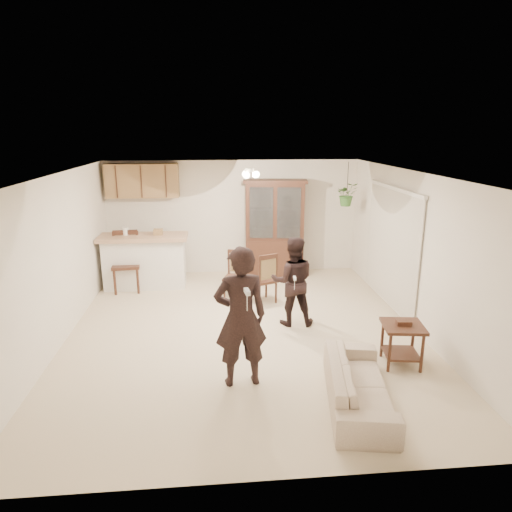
{
  "coord_description": "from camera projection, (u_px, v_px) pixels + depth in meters",
  "views": [
    {
      "loc": [
        -0.42,
        -6.72,
        3.12
      ],
      "look_at": [
        0.24,
        0.4,
        1.14
      ],
      "focal_mm": 32.0,
      "sensor_mm": 36.0,
      "label": 1
    }
  ],
  "objects": [
    {
      "name": "floor",
      "position": [
        243.0,
        331.0,
        7.32
      ],
      "size": [
        6.5,
        6.5,
        0.0
      ],
      "primitive_type": "plane",
      "color": "beige",
      "rests_on": "ground"
    },
    {
      "name": "ceiling",
      "position": [
        242.0,
        174.0,
        6.65
      ],
      "size": [
        5.5,
        6.5,
        0.02
      ],
      "primitive_type": "cube",
      "color": "silver",
      "rests_on": "wall_back"
    },
    {
      "name": "wall_back",
      "position": [
        233.0,
        217.0,
        10.11
      ],
      "size": [
        5.5,
        0.02,
        2.5
      ],
      "primitive_type": "cube",
      "color": "silver",
      "rests_on": "ground"
    },
    {
      "name": "wall_front",
      "position": [
        268.0,
        358.0,
        3.87
      ],
      "size": [
        5.5,
        0.02,
        2.5
      ],
      "primitive_type": "cube",
      "color": "silver",
      "rests_on": "ground"
    },
    {
      "name": "wall_left",
      "position": [
        57.0,
        261.0,
        6.74
      ],
      "size": [
        0.02,
        6.5,
        2.5
      ],
      "primitive_type": "cube",
      "color": "silver",
      "rests_on": "ground"
    },
    {
      "name": "wall_right",
      "position": [
        416.0,
        252.0,
        7.23
      ],
      "size": [
        0.02,
        6.5,
        2.5
      ],
      "primitive_type": "cube",
      "color": "silver",
      "rests_on": "ground"
    },
    {
      "name": "breakfast_bar",
      "position": [
        145.0,
        263.0,
        9.28
      ],
      "size": [
        1.6,
        0.55,
        1.0
      ],
      "primitive_type": "cube",
      "color": "white",
      "rests_on": "floor"
    },
    {
      "name": "bar_top",
      "position": [
        143.0,
        237.0,
        9.13
      ],
      "size": [
        1.75,
        0.7,
        0.08
      ],
      "primitive_type": "cube",
      "color": "tan",
      "rests_on": "breakfast_bar"
    },
    {
      "name": "upper_cabinets",
      "position": [
        142.0,
        181.0,
        9.54
      ],
      "size": [
        1.5,
        0.34,
        0.7
      ],
      "primitive_type": "cube",
      "color": "olive",
      "rests_on": "wall_back"
    },
    {
      "name": "vertical_blinds",
      "position": [
        391.0,
        247.0,
        8.13
      ],
      "size": [
        0.06,
        2.3,
        2.1
      ],
      "primitive_type": null,
      "color": "beige",
      "rests_on": "wall_right"
    },
    {
      "name": "ceiling_fixture",
      "position": [
        249.0,
        173.0,
        7.85
      ],
      "size": [
        0.36,
        0.36,
        0.2
      ],
      "primitive_type": null,
      "color": "#FBECBC",
      "rests_on": "ceiling"
    },
    {
      "name": "hanging_plant",
      "position": [
        347.0,
        194.0,
        9.34
      ],
      "size": [
        0.43,
        0.37,
        0.48
      ],
      "primitive_type": "imported",
      "color": "#2A5522",
      "rests_on": "ceiling"
    },
    {
      "name": "plant_cord",
      "position": [
        348.0,
        178.0,
        9.25
      ],
      "size": [
        0.01,
        0.01,
        0.65
      ],
      "primitive_type": "cylinder",
      "color": "black",
      "rests_on": "ceiling"
    },
    {
      "name": "sofa",
      "position": [
        359.0,
        375.0,
        5.3
      ],
      "size": [
        1.03,
        1.97,
        0.73
      ],
      "primitive_type": "imported",
      "rotation": [
        0.0,
        0.0,
        1.4
      ],
      "color": "beige",
      "rests_on": "floor"
    },
    {
      "name": "adult",
      "position": [
        241.0,
        317.0,
        5.6
      ],
      "size": [
        0.7,
        0.51,
        1.8
      ],
      "primitive_type": "imported",
      "rotation": [
        0.0,
        0.0,
        3.26
      ],
      "color": "black",
      "rests_on": "floor"
    },
    {
      "name": "child",
      "position": [
        293.0,
        285.0,
        7.45
      ],
      "size": [
        0.7,
        0.57,
        1.35
      ],
      "primitive_type": "imported",
      "rotation": [
        0.0,
        0.0,
        3.05
      ],
      "color": "black",
      "rests_on": "floor"
    },
    {
      "name": "china_hutch",
      "position": [
        275.0,
        229.0,
        9.88
      ],
      "size": [
        1.4,
        0.69,
        2.11
      ],
      "rotation": [
        0.0,
        0.0,
        -0.13
      ],
      "color": "#311C12",
      "rests_on": "floor"
    },
    {
      "name": "side_table",
      "position": [
        402.0,
        344.0,
        6.22
      ],
      "size": [
        0.6,
        0.6,
        0.65
      ],
      "rotation": [
        0.0,
        0.0,
        -0.13
      ],
      "color": "#311C12",
      "rests_on": "floor"
    },
    {
      "name": "chair_bar",
      "position": [
        127.0,
        275.0,
        9.1
      ],
      "size": [
        0.57,
        0.57,
        1.19
      ],
      "rotation": [
        0.0,
        0.0,
        0.09
      ],
      "color": "#311C12",
      "rests_on": "floor"
    },
    {
      "name": "chair_hutch_left",
      "position": [
        235.0,
        285.0,
        8.72
      ],
      "size": [
        0.51,
        0.51,
        0.91
      ],
      "rotation": [
        0.0,
        0.0,
        -0.32
      ],
      "color": "#311C12",
      "rests_on": "floor"
    },
    {
      "name": "chair_hutch_right",
      "position": [
        263.0,
        288.0,
        8.51
      ],
      "size": [
        0.57,
        0.57,
        0.97
      ],
      "rotation": [
        0.0,
        0.0,
        3.57
      ],
      "color": "#311C12",
      "rests_on": "floor"
    },
    {
      "name": "controller_adult",
      "position": [
        247.0,
        292.0,
        5.07
      ],
      "size": [
        0.07,
        0.16,
        0.05
      ],
      "primitive_type": "cube",
      "rotation": [
        0.0,
        0.0,
        3.26
      ],
      "color": "white",
      "rests_on": "adult"
    },
    {
      "name": "controller_child",
      "position": [
        295.0,
        278.0,
        7.05
      ],
      "size": [
        0.05,
        0.13,
        0.04
      ],
      "primitive_type": "cube",
      "rotation": [
        0.0,
        0.0,
        3.05
      ],
      "color": "white",
      "rests_on": "child"
    }
  ]
}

